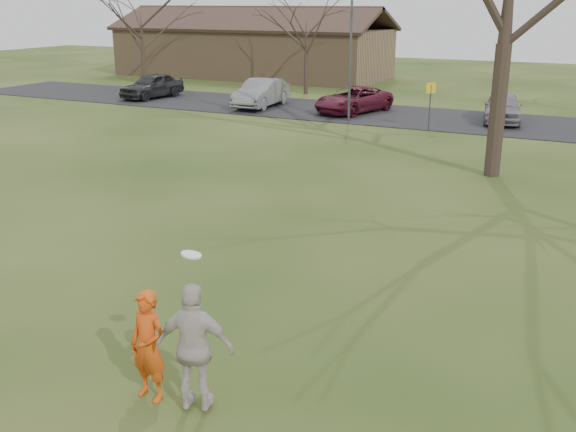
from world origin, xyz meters
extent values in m
plane|color=#1E380F|center=(0.00, 0.00, 0.00)|extent=(120.00, 120.00, 0.00)
cube|color=black|center=(0.00, 25.00, 0.02)|extent=(62.00, 6.50, 0.04)
imported|color=#D34A11|center=(-0.04, -0.34, 0.83)|extent=(0.63, 0.45, 1.65)
imported|color=#262629|center=(-19.20, 24.62, 0.75)|extent=(2.13, 4.35, 1.43)
imported|color=gray|center=(-11.81, 24.44, 0.78)|extent=(1.90, 4.58, 1.48)
imported|color=#5A1528|center=(-6.71, 24.92, 0.68)|extent=(3.33, 5.02, 1.28)
imported|color=gray|center=(0.59, 25.38, 0.73)|extent=(2.30, 4.29, 1.39)
imported|color=beige|center=(0.74, -0.31, 0.99)|extent=(1.17, 0.74, 1.85)
cylinder|color=white|center=(0.76, -0.32, 2.34)|extent=(0.28, 0.27, 0.10)
cube|color=#8C6D4C|center=(-20.00, 38.00, 1.75)|extent=(20.00, 8.00, 3.50)
cube|color=#33231C|center=(-20.00, 35.95, 4.25)|extent=(20.60, 4.40, 1.78)
cube|color=#33231C|center=(-20.00, 40.05, 4.25)|extent=(20.60, 4.40, 1.78)
cube|color=#38281E|center=(-20.00, 38.00, 4.95)|extent=(20.60, 0.45, 0.20)
cylinder|color=#47474C|center=(-6.00, 22.50, 3.00)|extent=(0.12, 0.12, 6.00)
cylinder|color=#47474C|center=(-2.00, 22.00, 1.00)|extent=(0.06, 0.06, 2.00)
cube|color=yellow|center=(-2.00, 22.00, 1.85)|extent=(0.35, 0.35, 0.45)
camera|label=1|loc=(5.43, -6.88, 5.46)|focal=41.26mm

